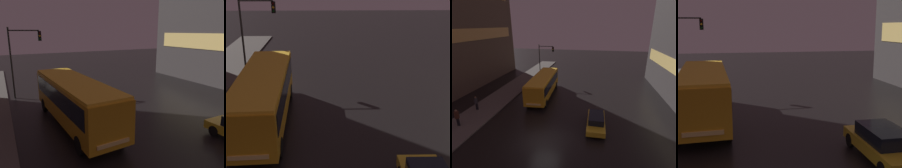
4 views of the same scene
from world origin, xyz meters
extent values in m
cube|color=#EAC66B|center=(13.80, 12.15, 4.99)|extent=(0.24, 18.52, 1.80)
cube|color=orange|center=(-3.19, 10.22, 1.73)|extent=(3.07, 10.16, 2.36)
cube|color=black|center=(-3.19, 10.22, 2.16)|extent=(3.08, 9.36, 1.10)
cube|color=yellow|center=(-3.19, 10.22, 2.99)|extent=(3.01, 9.96, 0.16)
cube|color=#F4CC72|center=(-2.92, 5.18, 0.95)|extent=(1.77, 0.20, 0.20)
cylinder|color=black|center=(-1.83, 6.66, 0.50)|extent=(0.30, 1.01, 1.00)
cylinder|color=black|center=(-4.16, 6.54, 0.50)|extent=(0.30, 1.01, 1.00)
cylinder|color=black|center=(-2.22, 13.89, 0.50)|extent=(0.30, 1.01, 1.00)
cylinder|color=black|center=(-4.55, 13.77, 0.50)|extent=(0.30, 1.01, 1.00)
cylinder|color=black|center=(3.68, 4.76, 0.32)|extent=(0.20, 0.64, 0.64)
cylinder|color=#2D2D2D|center=(-6.40, 18.49, 3.25)|extent=(0.16, 0.16, 6.50)
cylinder|color=#2D2D2D|center=(-5.09, 18.49, 6.20)|extent=(2.64, 0.12, 0.12)
cube|color=black|center=(-3.77, 18.49, 5.70)|extent=(0.30, 0.24, 0.90)
sphere|color=#390706|center=(-3.77, 18.35, 5.98)|extent=(0.18, 0.18, 0.18)
sphere|color=gold|center=(-3.77, 18.35, 5.70)|extent=(0.18, 0.18, 0.18)
sphere|color=black|center=(-3.77, 18.35, 5.42)|extent=(0.18, 0.18, 0.18)
camera|label=1|loc=(-7.29, -3.13, 6.17)|focal=35.00mm
camera|label=2|loc=(0.71, -6.35, 8.69)|focal=50.00mm
camera|label=3|loc=(4.18, -12.67, 9.95)|focal=28.00mm
camera|label=4|loc=(-1.75, -8.16, 5.49)|focal=50.00mm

